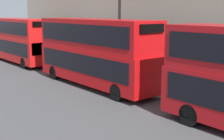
{
  "coord_description": "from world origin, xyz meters",
  "views": [
    {
      "loc": [
        -10.47,
        1.44,
        5.02
      ],
      "look_at": [
        0.48,
        15.11,
        1.72
      ],
      "focal_mm": 50.0,
      "sensor_mm": 36.0,
      "label": 1
    }
  ],
  "objects": [
    {
      "name": "bus_second_in_queue",
      "position": [
        1.6,
        18.34,
        2.49
      ],
      "size": [
        2.59,
        10.59,
        4.52
      ],
      "color": "#B20C0F",
      "rests_on": "ground"
    },
    {
      "name": "bus_third_in_queue",
      "position": [
        1.6,
        31.08,
        2.39
      ],
      "size": [
        2.59,
        10.3,
        4.33
      ],
      "color": "red",
      "rests_on": "ground"
    },
    {
      "name": "street_lamp",
      "position": [
        3.21,
        17.7,
        4.27
      ],
      "size": [
        0.44,
        0.44,
        6.99
      ],
      "color": "black",
      "rests_on": "ground"
    },
    {
      "name": "pedestrian",
      "position": [
        4.23,
        22.71,
        0.82
      ],
      "size": [
        0.36,
        0.36,
        1.78
      ],
      "color": "maroon",
      "rests_on": "ground"
    }
  ]
}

